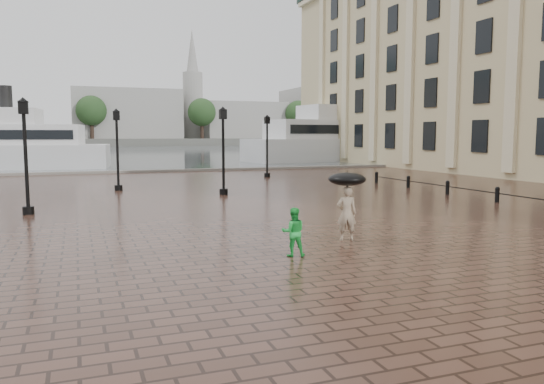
{
  "coord_description": "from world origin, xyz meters",
  "views": [
    {
      "loc": [
        -4.14,
        -12.65,
        3.11
      ],
      "look_at": [
        1.32,
        2.14,
        1.4
      ],
      "focal_mm": 35.0,
      "sensor_mm": 36.0,
      "label": 1
    }
  ],
  "objects_px": {
    "child_pedestrian": "(293,232)",
    "ferry_far": "(352,138)",
    "street_lamps": "(125,149)",
    "adult_pedestrian": "(347,213)"
  },
  "relations": [
    {
      "from": "street_lamps",
      "to": "ferry_far",
      "type": "xyz_separation_m",
      "value": [
        29.25,
        27.5,
        0.36
      ]
    },
    {
      "from": "street_lamps",
      "to": "adult_pedestrian",
      "type": "bearing_deg",
      "value": -73.63
    },
    {
      "from": "child_pedestrian",
      "to": "ferry_far",
      "type": "height_order",
      "value": "ferry_far"
    },
    {
      "from": "street_lamps",
      "to": "child_pedestrian",
      "type": "distance_m",
      "value": 18.16
    },
    {
      "from": "child_pedestrian",
      "to": "street_lamps",
      "type": "bearing_deg",
      "value": -66.33
    },
    {
      "from": "ferry_far",
      "to": "adult_pedestrian",
      "type": "bearing_deg",
      "value": -126.62
    },
    {
      "from": "child_pedestrian",
      "to": "ferry_far",
      "type": "distance_m",
      "value": 52.68
    },
    {
      "from": "adult_pedestrian",
      "to": "child_pedestrian",
      "type": "height_order",
      "value": "adult_pedestrian"
    },
    {
      "from": "child_pedestrian",
      "to": "ferry_far",
      "type": "xyz_separation_m",
      "value": [
        26.64,
        45.39,
        2.06
      ]
    },
    {
      "from": "street_lamps",
      "to": "child_pedestrian",
      "type": "height_order",
      "value": "street_lamps"
    }
  ]
}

